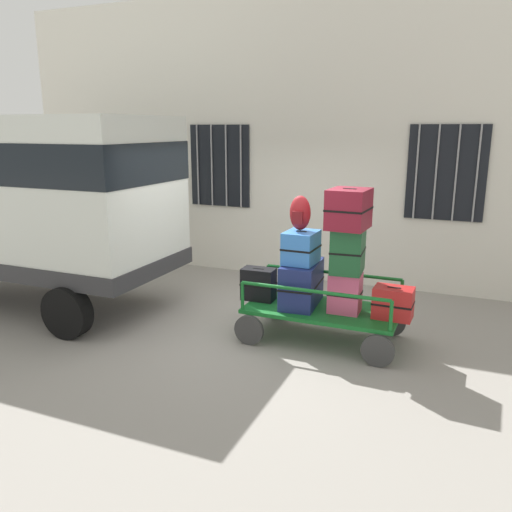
# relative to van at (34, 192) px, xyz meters

# --- Properties ---
(ground_plane) EXTENTS (40.00, 40.00, 0.00)m
(ground_plane) POSITION_rel_van_xyz_m (3.49, 0.42, -1.75)
(ground_plane) COLOR gray
(building_wall) EXTENTS (12.00, 0.38, 5.00)m
(building_wall) POSITION_rel_van_xyz_m (3.49, 3.05, 0.75)
(building_wall) COLOR silver
(building_wall) RESTS_ON ground
(van) EXTENTS (4.27, 2.04, 2.86)m
(van) POSITION_rel_van_xyz_m (0.00, 0.00, 0.00)
(van) COLOR silver
(van) RESTS_ON ground
(luggage_cart) EXTENTS (2.01, 1.07, 0.44)m
(luggage_cart) POSITION_rel_van_xyz_m (4.45, 0.27, -1.40)
(luggage_cart) COLOR #146023
(luggage_cart) RESTS_ON ground
(cart_railing) EXTENTS (1.90, 0.93, 0.38)m
(cart_railing) POSITION_rel_van_xyz_m (4.45, 0.27, -1.00)
(cart_railing) COLOR #146023
(cart_railing) RESTS_ON luggage_cart
(suitcase_left_bottom) EXTENTS (0.46, 0.28, 0.44)m
(suitcase_left_bottom) POSITION_rel_van_xyz_m (3.56, 0.26, -1.09)
(suitcase_left_bottom) COLOR black
(suitcase_left_bottom) RESTS_ON luggage_cart
(suitcase_midleft_bottom) EXTENTS (0.49, 0.83, 0.57)m
(suitcase_midleft_bottom) POSITION_rel_van_xyz_m (4.16, 0.31, -1.03)
(suitcase_midleft_bottom) COLOR navy
(suitcase_midleft_bottom) RESTS_ON luggage_cart
(suitcase_midleft_middle) EXTENTS (0.41, 0.49, 0.42)m
(suitcase_midleft_middle) POSITION_rel_van_xyz_m (4.16, 0.25, -0.53)
(suitcase_midleft_middle) COLOR #3372C6
(suitcase_midleft_middle) RESTS_ON suitcase_midleft_bottom
(suitcase_center_bottom) EXTENTS (0.40, 0.34, 0.51)m
(suitcase_center_bottom) POSITION_rel_van_xyz_m (4.75, 0.24, -1.06)
(suitcase_center_bottom) COLOR #CC4C72
(suitcase_center_bottom) RESTS_ON luggage_cart
(suitcase_center_middle) EXTENTS (0.42, 0.53, 0.56)m
(suitcase_center_middle) POSITION_rel_van_xyz_m (4.75, 0.30, -0.52)
(suitcase_center_middle) COLOR #194C28
(suitcase_center_middle) RESTS_ON suitcase_center_bottom
(suitcase_center_top) EXTENTS (0.49, 0.58, 0.49)m
(suitcase_center_top) POSITION_rel_van_xyz_m (4.75, 0.25, 0.00)
(suitcase_center_top) COLOR maroon
(suitcase_center_top) RESTS_ON suitcase_center_middle
(suitcase_midright_bottom) EXTENTS (0.48, 0.33, 0.39)m
(suitcase_midright_bottom) POSITION_rel_van_xyz_m (5.34, 0.25, -1.12)
(suitcase_midright_bottom) COLOR #B21E1E
(suitcase_midright_bottom) RESTS_ON luggage_cart
(backpack) EXTENTS (0.27, 0.22, 0.44)m
(backpack) POSITION_rel_van_xyz_m (4.12, 0.30, -0.10)
(backpack) COLOR maroon
(backpack) RESTS_ON suitcase_midleft_middle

